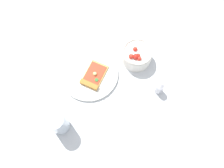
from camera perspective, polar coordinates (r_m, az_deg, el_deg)
name	(u,v)px	position (r m, az deg, el deg)	size (l,w,h in m)	color
ground_plane	(92,76)	(0.98, -5.13, 2.07)	(2.40, 2.40, 0.00)	silver
plate	(89,74)	(0.98, -5.93, 2.72)	(0.26, 0.26, 0.01)	silver
pizza_slice_main	(93,77)	(0.95, -4.91, 1.84)	(0.12, 0.14, 0.02)	#E5B256
salad_bowl	(137,55)	(0.98, 6.50, 7.48)	(0.13, 0.13, 0.09)	white
soda_glass	(58,123)	(0.88, -13.94, -9.89)	(0.07, 0.07, 0.13)	silver
pepper_shaker	(159,88)	(0.94, 12.26, -0.95)	(0.03, 0.03, 0.07)	silver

